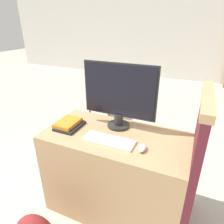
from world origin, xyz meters
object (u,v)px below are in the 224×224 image
(mouse, at_px, (142,148))
(monitor, at_px, (119,95))
(far_chair, at_px, (105,86))
(keyboard, at_px, (109,140))
(book_stack, at_px, (69,124))

(mouse, bearing_deg, monitor, 137.43)
(mouse, distance_m, far_chair, 2.36)
(mouse, bearing_deg, keyboard, 177.99)
(book_stack, distance_m, far_chair, 2.01)
(book_stack, height_order, far_chair, far_chair)
(keyboard, xyz_separation_m, mouse, (0.26, -0.01, 0.01))
(monitor, height_order, mouse, monitor)
(keyboard, bearing_deg, mouse, -2.01)
(monitor, xyz_separation_m, keyboard, (0.02, -0.25, -0.28))
(monitor, distance_m, far_chair, 2.04)
(book_stack, xyz_separation_m, far_chair, (-0.57, 1.91, -0.27))
(far_chair, bearing_deg, keyboard, -64.50)
(monitor, relative_size, mouse, 6.30)
(keyboard, distance_m, book_stack, 0.41)
(monitor, xyz_separation_m, mouse, (0.28, -0.26, -0.27))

